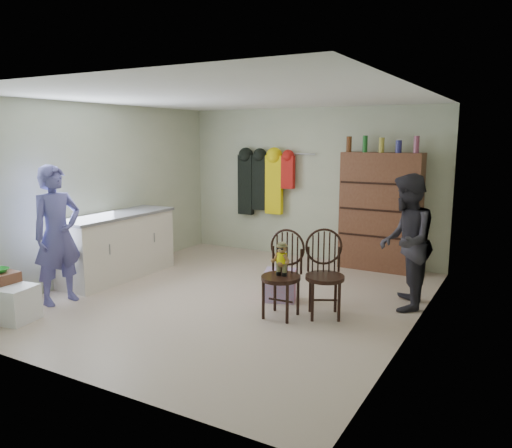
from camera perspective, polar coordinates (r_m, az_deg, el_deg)
The scene contains 12 objects.
ground_plane at distance 6.47m, azimuth -2.83°, elevation -8.40°, with size 5.00×5.00×0.00m, color beige.
room_walls at distance 6.61m, azimuth -0.48°, elevation 6.00°, with size 5.00×5.00×5.00m.
counter at distance 7.53m, azimuth -15.54°, elevation -2.39°, with size 0.64×1.86×0.94m.
stool at distance 6.46m, azimuth -27.09°, elevation -7.15°, with size 0.36×0.31×0.52m, color brown.
plastic_tub at distance 6.24m, azimuth -25.89°, elevation -8.20°, with size 0.42×0.40×0.40m, color white.
chair_front at distance 5.68m, azimuth 3.08°, elevation -5.01°, with size 0.46×0.46×1.00m.
chair_far at distance 5.76m, azimuth 7.82°, elevation -5.23°, with size 0.60×0.60×1.00m.
striped_bag at distance 6.30m, azimuth 2.80°, elevation -7.00°, with size 0.37×0.29×0.39m, color pink.
person_left at distance 6.55m, azimuth -21.76°, elevation -1.16°, with size 0.62×0.41×1.71m, color #545398.
person_right at distance 6.14m, azimuth 16.74°, elevation -1.99°, with size 0.79×0.61×1.62m, color #2D2B33.
dresser at distance 7.84m, azimuth 14.04°, elevation 1.41°, with size 1.20×0.39×2.05m.
coat_rack at distance 8.64m, azimuth 0.86°, elevation 4.77°, with size 1.42×0.12×1.09m.
Camera 1 is at (3.28, -5.19, 2.04)m, focal length 35.00 mm.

